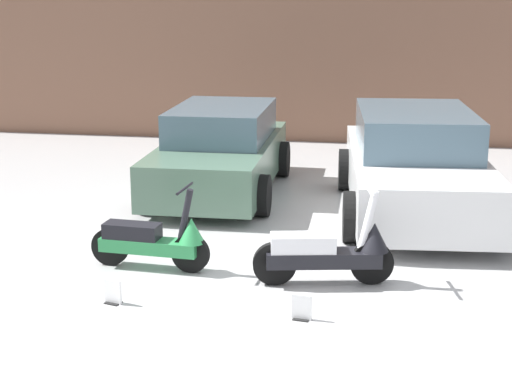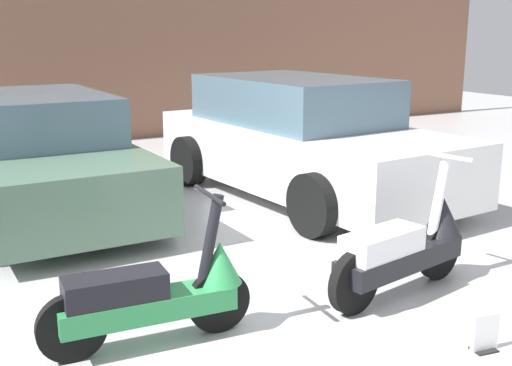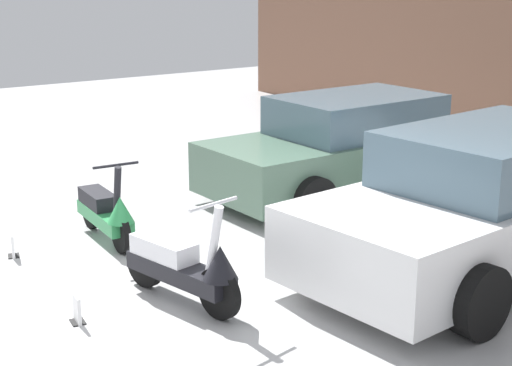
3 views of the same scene
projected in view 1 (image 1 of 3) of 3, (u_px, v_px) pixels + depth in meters
The scene contains 8 objects.
ground_plane at pixel (270, 301), 8.20m from camera, with size 28.00×28.00×0.00m, color #B2B2B2.
wall_back at pixel (333, 66), 16.26m from camera, with size 19.60×0.12×3.22m, color #845B47.
scooter_front_left at pixel (155, 240), 9.05m from camera, with size 1.45×0.52×1.01m.
scooter_front_right at pixel (330, 251), 8.58m from camera, with size 1.54×0.63×1.09m.
car_rear_left at pixel (220, 152), 12.46m from camera, with size 1.98×4.02×1.36m.
car_rear_center at pixel (415, 165), 11.25m from camera, with size 2.39×4.49×1.48m.
placard_near_left_scooter at pixel (113, 293), 8.12m from camera, with size 0.20×0.16×0.26m.
placard_near_right_scooter at pixel (302, 309), 7.73m from camera, with size 0.20×0.14×0.26m.
Camera 1 is at (1.12, -7.58, 3.19)m, focal length 55.00 mm.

